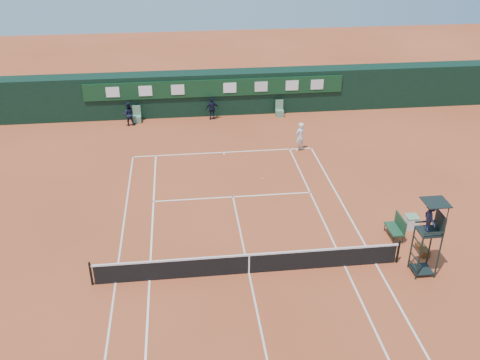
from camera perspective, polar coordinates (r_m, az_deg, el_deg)
name	(u,v)px	position (r m, az deg, el deg)	size (l,w,h in m)	color
ground	(249,273)	(22.66, 0.96, -9.90)	(90.00, 90.00, 0.00)	#B9502B
court_lines	(249,273)	(22.65, 0.96, -9.88)	(11.05, 23.85, 0.01)	white
tennis_net	(249,263)	(22.35, 0.97, -8.87)	(12.90, 0.10, 1.10)	black
back_wall	(215,92)	(38.55, -2.72, 9.31)	(40.00, 1.65, 3.00)	black
linesman_chair_left	(137,118)	(37.83, -10.92, 6.52)	(0.55, 0.50, 1.15)	#588763
linesman_chair_right	(280,112)	(38.34, 4.24, 7.26)	(0.55, 0.50, 1.15)	#588764
umpire_chair	(430,223)	(22.58, 19.64, -4.32)	(0.96, 0.95, 3.42)	black
player_bench	(397,226)	(25.49, 16.40, -4.75)	(0.56, 1.20, 1.10)	#1A4129
tennis_bag	(422,250)	(25.03, 18.89, -7.08)	(0.36, 0.82, 0.31)	black
cooler	(411,222)	(26.54, 17.81, -4.27)	(0.57, 0.57, 0.65)	silver
tennis_ball	(263,179)	(29.66, 2.43, 0.14)	(0.07, 0.07, 0.07)	yellow
player	(300,137)	(32.91, 6.41, 4.62)	(0.66, 0.43, 1.81)	white
ball_kid_left	(128,114)	(37.26, -11.81, 6.92)	(0.79, 0.62, 1.63)	black
ball_kid_right	(212,109)	(37.55, -2.99, 7.61)	(0.92, 0.38, 1.57)	black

